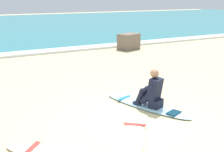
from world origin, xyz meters
name	(u,v)px	position (x,y,z in m)	size (l,w,h in m)	color
ground_plane	(137,121)	(0.00, 0.00, 0.00)	(80.00, 80.00, 0.00)	beige
sea	(0,26)	(0.00, 22.50, 0.05)	(80.00, 28.00, 0.10)	teal
breaking_foam	(38,52)	(0.00, 8.80, 0.06)	(80.00, 0.90, 0.11)	white
surfboard_main	(146,105)	(0.65, 0.61, 0.04)	(1.34, 2.54, 0.08)	#9ED1E5
surfer_seated	(152,92)	(0.70, 0.44, 0.44)	(0.58, 0.77, 0.95)	black
surfboard_spare_far	(131,141)	(-0.64, -0.77, 0.04)	(1.89, 2.18, 0.08)	#EFE5C6
shoreline_rock	(129,42)	(4.41, 7.66, 0.40)	(1.05, 0.72, 0.81)	#756656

